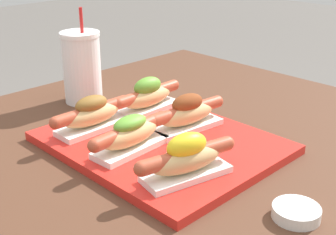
{
  "coord_description": "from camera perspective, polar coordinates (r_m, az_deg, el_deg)",
  "views": [
    {
      "loc": [
        0.57,
        -0.61,
        1.12
      ],
      "look_at": [
        -0.04,
        -0.0,
        0.76
      ],
      "focal_mm": 50.0,
      "sensor_mm": 36.0,
      "label": 1
    }
  ],
  "objects": [
    {
      "name": "sauce_bowl",
      "position": [
        0.75,
        15.37,
        -11.02
      ],
      "size": [
        0.07,
        0.07,
        0.02
      ],
      "color": "silver",
      "rests_on": "patio_table"
    },
    {
      "name": "drink_cup",
      "position": [
        1.18,
        -10.45,
        6.05
      ],
      "size": [
        0.1,
        0.1,
        0.24
      ],
      "color": "white",
      "rests_on": "patio_table"
    },
    {
      "name": "hot_dog_1",
      "position": [
        0.88,
        -4.61,
        -2.03
      ],
      "size": [
        0.07,
        0.2,
        0.07
      ],
      "color": "white",
      "rests_on": "serving_tray"
    },
    {
      "name": "hot_dog_4",
      "position": [
        0.97,
        2.35,
        0.51
      ],
      "size": [
        0.08,
        0.2,
        0.08
      ],
      "color": "white",
      "rests_on": "serving_tray"
    },
    {
      "name": "hot_dog_3",
      "position": [
        1.07,
        -2.48,
        2.63
      ],
      "size": [
        0.06,
        0.2,
        0.08
      ],
      "color": "white",
      "rests_on": "serving_tray"
    },
    {
      "name": "hot_dog_2",
      "position": [
        0.79,
        2.27,
        -4.98
      ],
      "size": [
        0.09,
        0.2,
        0.08
      ],
      "color": "white",
      "rests_on": "serving_tray"
    },
    {
      "name": "hot_dog_0",
      "position": [
        0.98,
        -9.25,
        0.39
      ],
      "size": [
        0.06,
        0.2,
        0.07
      ],
      "color": "white",
      "rests_on": "serving_tray"
    },
    {
      "name": "serving_tray",
      "position": [
        0.94,
        -0.87,
        -3.08
      ],
      "size": [
        0.44,
        0.36,
        0.02
      ],
      "color": "red",
      "rests_on": "patio_table"
    }
  ]
}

